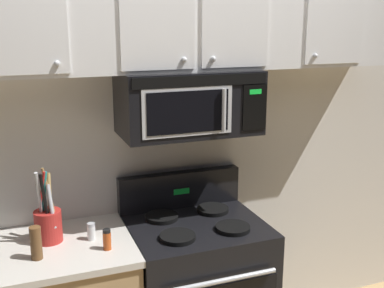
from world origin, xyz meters
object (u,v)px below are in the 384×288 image
(over_range_microwave, at_px, (189,102))
(pepper_mill, at_px, (36,243))
(utensil_crock_red, at_px, (48,222))
(spice_jar, at_px, (107,240))
(salt_shaker, at_px, (91,231))

(over_range_microwave, relative_size, pepper_mill, 4.62)
(utensil_crock_red, relative_size, spice_jar, 3.71)
(over_range_microwave, xyz_separation_m, pepper_mill, (-0.86, -0.22, -0.59))
(over_range_microwave, distance_m, utensil_crock_red, 0.98)
(pepper_mill, relative_size, spice_jar, 1.53)
(salt_shaker, bearing_deg, over_range_microwave, 10.40)
(salt_shaker, relative_size, spice_jar, 0.85)
(utensil_crock_red, height_order, pepper_mill, utensil_crock_red)
(utensil_crock_red, distance_m, spice_jar, 0.33)
(utensil_crock_red, height_order, salt_shaker, utensil_crock_red)
(spice_jar, bearing_deg, salt_shaker, 112.04)
(over_range_microwave, height_order, pepper_mill, over_range_microwave)
(salt_shaker, bearing_deg, spice_jar, -67.96)
(utensil_crock_red, distance_m, salt_shaker, 0.22)
(over_range_microwave, xyz_separation_m, utensil_crock_red, (-0.79, -0.05, -0.57))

